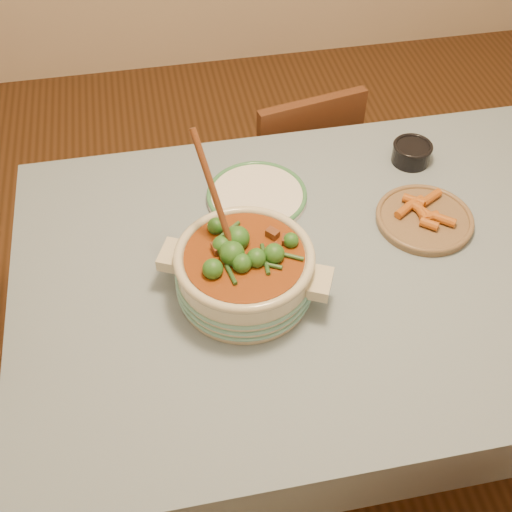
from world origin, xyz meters
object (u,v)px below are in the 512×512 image
Objects in this scene: white_plate at (257,196)px; condiment_bowl at (412,152)px; fried_plate at (425,218)px; chair_far at (296,167)px; dining_table at (346,283)px; stew_casserole at (244,269)px.

condiment_bowl is at bearing 9.02° from white_plate.
fried_plate reaches higher than chair_far.
dining_table is at bearing -158.38° from fried_plate.
fried_plate is (-0.05, -0.25, -0.02)m from condiment_bowl.
stew_casserole is 0.93m from chair_far.
white_plate is 0.45m from fried_plate.
condiment_bowl is at bearing 77.93° from fried_plate.
stew_casserole is at bearing 56.13° from chair_far.
white_plate is at bearing -170.98° from condiment_bowl.
condiment_bowl is 0.18× the size of chair_far.
white_plate is at bearing 51.97° from chair_far.
condiment_bowl is 0.57m from chair_far.
dining_table is 11.86× the size of condiment_bowl.
condiment_bowl is (0.28, 0.34, 0.13)m from dining_table.
chair_far is at bearing 63.07° from white_plate.
stew_casserole is 0.53m from fried_plate.
dining_table is at bearing -54.85° from white_plate.
fried_plate is (0.23, 0.09, 0.11)m from dining_table.
chair_far is at bearing 67.23° from stew_casserole.
white_plate is 0.42× the size of chair_far.
dining_table is at bearing -129.86° from condiment_bowl.
condiment_bowl reaches higher than white_plate.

